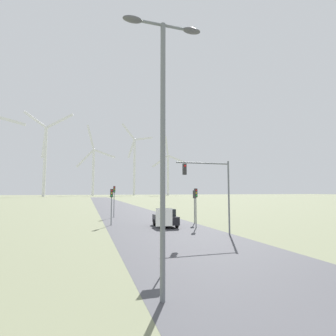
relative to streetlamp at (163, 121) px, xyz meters
name	(u,v)px	position (x,y,z in m)	size (l,w,h in m)	color
road_surface	(125,211)	(4.41, 41.45, -6.07)	(10.00, 240.00, 0.01)	#47474C
streetlamp	(163,121)	(0.00, 0.00, 0.00)	(2.91, 0.32, 9.69)	slate
stop_sign_near	(164,227)	(0.96, 3.15, -4.11)	(0.81, 0.07, 2.82)	slate
traffic_light_post_near_left	(112,199)	(0.06, 20.41, -3.23)	(0.28, 0.34, 3.88)	slate
traffic_light_post_near_right	(196,199)	(8.00, 15.87, -3.21)	(0.28, 0.34, 3.91)	slate
traffic_light_post_mid_left	(114,194)	(1.15, 28.90, -2.88)	(0.28, 0.33, 4.38)	slate
traffic_light_post_mid_right	(194,199)	(9.34, 19.42, -3.33)	(0.28, 0.34, 3.74)	slate
traffic_light_mast_overhead	(211,182)	(7.41, 11.20, -1.64)	(4.78, 0.35, 6.21)	slate
car_approaching	(165,218)	(5.32, 17.65, -5.17)	(1.88, 4.12, 1.83)	black
wind_turbine_left	(45,154)	(-32.80, 199.39, 25.28)	(36.71, 16.24, 64.32)	white
wind_turbine_center	(93,166)	(2.15, 236.11, 20.49)	(34.96, 17.40, 63.66)	white
wind_turbine_right	(134,162)	(39.92, 239.26, 26.24)	(31.63, 5.70, 68.50)	white
wind_turbine_far_right	(168,170)	(70.94, 230.53, 18.13)	(32.79, 5.91, 57.03)	white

